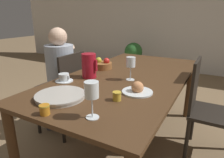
% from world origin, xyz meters
% --- Properties ---
extents(ground_plane, '(20.00, 20.00, 0.00)m').
position_xyz_m(ground_plane, '(0.00, 0.00, 0.00)').
color(ground_plane, '#7F6647').
extents(wall_back, '(10.00, 0.06, 2.60)m').
position_xyz_m(wall_back, '(0.00, 3.24, 1.30)').
color(wall_back, silver).
rests_on(wall_back, ground_plane).
extents(dining_table, '(1.03, 2.00, 0.76)m').
position_xyz_m(dining_table, '(0.00, 0.00, 0.67)').
color(dining_table, '#472D19').
rests_on(dining_table, ground_plane).
extents(chair_person_side, '(0.42, 0.42, 0.93)m').
position_xyz_m(chair_person_side, '(-0.70, -0.11, 0.49)').
color(chair_person_side, black).
rests_on(chair_person_side, ground_plane).
extents(chair_opposite, '(0.42, 0.42, 0.93)m').
position_xyz_m(chair_opposite, '(0.70, 0.24, 0.49)').
color(chair_opposite, black).
rests_on(chair_opposite, ground_plane).
extents(person_seated, '(0.39, 0.41, 1.18)m').
position_xyz_m(person_seated, '(-0.79, -0.08, 0.70)').
color(person_seated, '#33333D').
rests_on(person_seated, ground_plane).
extents(red_pitcher, '(0.15, 0.13, 0.22)m').
position_xyz_m(red_pitcher, '(-0.28, -0.22, 0.87)').
color(red_pitcher, '#A31423').
rests_on(red_pitcher, dining_table).
extents(wine_glass_water, '(0.08, 0.08, 0.21)m').
position_xyz_m(wine_glass_water, '(0.08, -0.11, 0.91)').
color(wine_glass_water, white).
rests_on(wine_glass_water, dining_table).
extents(wine_glass_juice, '(0.08, 0.08, 0.21)m').
position_xyz_m(wine_glass_juice, '(0.17, -0.83, 0.92)').
color(wine_glass_juice, white).
rests_on(wine_glass_juice, dining_table).
extents(teacup_near_person, '(0.15, 0.15, 0.07)m').
position_xyz_m(teacup_near_person, '(-0.41, -0.42, 0.79)').
color(teacup_near_person, silver).
rests_on(teacup_near_person, dining_table).
extents(serving_tray, '(0.34, 0.34, 0.03)m').
position_xyz_m(serving_tray, '(-0.18, -0.71, 0.77)').
color(serving_tray, '#B7B2A8').
rests_on(serving_tray, dining_table).
extents(bread_plate, '(0.23, 0.23, 0.09)m').
position_xyz_m(bread_plate, '(0.25, -0.36, 0.78)').
color(bread_plate, silver).
rests_on(bread_plate, dining_table).
extents(jam_jar_amber, '(0.06, 0.06, 0.06)m').
position_xyz_m(jam_jar_amber, '(-0.09, -0.93, 0.79)').
color(jam_jar_amber, '#C67A1E').
rests_on(jam_jar_amber, dining_table).
extents(jam_jar_red, '(0.06, 0.06, 0.06)m').
position_xyz_m(jam_jar_red, '(0.18, -0.55, 0.79)').
color(jam_jar_red, gold).
rests_on(jam_jar_red, dining_table).
extents(fruit_bowl, '(0.20, 0.20, 0.12)m').
position_xyz_m(fruit_bowl, '(-0.34, 0.11, 0.80)').
color(fruit_bowl, brown).
rests_on(fruit_bowl, dining_table).
extents(potted_plant, '(0.41, 0.41, 0.69)m').
position_xyz_m(potted_plant, '(-1.04, 2.62, 0.42)').
color(potted_plant, '#A8603D').
rests_on(potted_plant, ground_plane).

